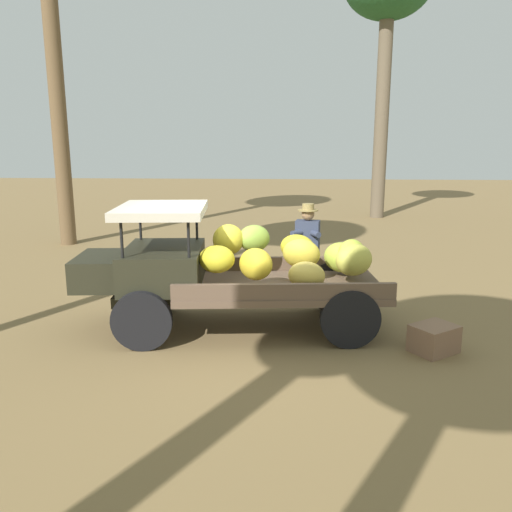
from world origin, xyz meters
TOP-DOWN VIEW (x-y plane):
  - ground_plane at (0.00, 0.00)m, footprint 60.00×60.00m
  - truck at (0.07, 0.04)m, footprint 4.55×2.04m
  - farmer at (-1.17, -1.36)m, footprint 0.52×0.49m
  - wooden_crate at (-2.78, 0.79)m, footprint 0.72×0.69m

SIDE VIEW (x-z plane):
  - ground_plane at x=0.00m, z-range 0.00..0.00m
  - wooden_crate at x=-2.78m, z-range 0.00..0.37m
  - truck at x=0.07m, z-range -0.02..1.83m
  - farmer at x=-1.17m, z-range 0.12..1.84m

